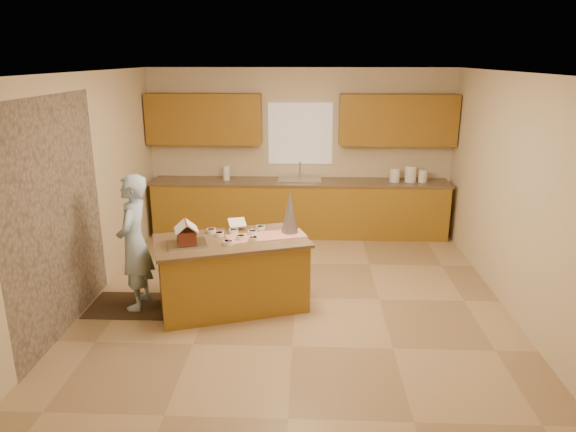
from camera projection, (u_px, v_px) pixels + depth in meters
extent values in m
plane|color=tan|center=(295.00, 298.00, 6.51)|extent=(5.50, 5.50, 0.00)
plane|color=silver|center=(296.00, 72.00, 5.73)|extent=(5.50, 5.50, 0.00)
plane|color=beige|center=(300.00, 151.00, 8.75)|extent=(5.50, 5.50, 0.00)
plane|color=beige|center=(285.00, 295.00, 3.49)|extent=(5.50, 5.50, 0.00)
plane|color=beige|center=(85.00, 190.00, 6.22)|extent=(5.50, 5.50, 0.00)
plane|color=beige|center=(514.00, 195.00, 6.02)|extent=(5.50, 5.50, 0.00)
plane|color=gray|center=(56.00, 218.00, 5.48)|extent=(0.00, 2.50, 2.50)
cube|color=white|center=(300.00, 134.00, 8.63)|extent=(1.05, 0.03, 1.00)
cube|color=olive|center=(300.00, 209.00, 8.73)|extent=(4.80, 0.60, 0.88)
cube|color=brown|center=(300.00, 182.00, 8.59)|extent=(4.85, 0.63, 0.04)
cube|color=#94651F|center=(204.00, 119.00, 8.48)|extent=(1.85, 0.35, 0.80)
cube|color=#94651F|center=(398.00, 120.00, 8.36)|extent=(1.85, 0.35, 0.80)
cube|color=silver|center=(300.00, 183.00, 8.59)|extent=(0.70, 0.45, 0.12)
cylinder|color=silver|center=(300.00, 170.00, 8.72)|extent=(0.03, 0.03, 0.28)
cube|color=olive|center=(232.00, 275.00, 6.18)|extent=(1.83, 1.31, 0.81)
cube|color=brown|center=(231.00, 241.00, 6.06)|extent=(1.93, 1.40, 0.04)
cube|color=red|center=(266.00, 236.00, 6.16)|extent=(0.98, 0.61, 0.01)
cube|color=silver|center=(187.00, 244.00, 5.88)|extent=(0.50, 0.43, 0.02)
cube|color=white|center=(237.00, 223.00, 6.39)|extent=(0.24, 0.21, 0.09)
cone|color=#AAA9B5|center=(290.00, 212.00, 6.21)|extent=(0.26, 0.26, 0.51)
cube|color=black|center=(136.00, 305.00, 6.30)|extent=(1.08, 0.71, 0.01)
imported|color=#A2C6E6|center=(134.00, 242.00, 6.07)|extent=(0.40, 0.59, 1.60)
cylinder|color=white|center=(395.00, 175.00, 8.49)|extent=(0.16, 0.16, 0.22)
cylinder|color=white|center=(411.00, 174.00, 8.48)|extent=(0.18, 0.18, 0.26)
cylinder|color=white|center=(423.00, 176.00, 8.48)|extent=(0.14, 0.14, 0.20)
cylinder|color=white|center=(226.00, 173.00, 8.60)|extent=(0.11, 0.11, 0.24)
cube|color=#582917|center=(187.00, 237.00, 5.85)|extent=(0.26, 0.27, 0.15)
cube|color=white|center=(181.00, 226.00, 5.80)|extent=(0.21, 0.29, 0.12)
cube|color=white|center=(191.00, 226.00, 5.83)|extent=(0.21, 0.29, 0.12)
cylinder|color=red|center=(186.00, 222.00, 5.80)|extent=(0.10, 0.25, 0.02)
cylinder|color=#56A526|center=(233.00, 231.00, 6.26)|extent=(0.11, 0.11, 0.05)
cylinder|color=#FF78D7|center=(228.00, 243.00, 5.87)|extent=(0.11, 0.11, 0.05)
cylinder|color=gold|center=(253.00, 239.00, 5.99)|extent=(0.11, 0.11, 0.05)
cylinder|color=#8C2E54|center=(211.00, 231.00, 6.27)|extent=(0.11, 0.11, 0.05)
cylinder|color=#DA266A|center=(219.00, 234.00, 6.15)|extent=(0.11, 0.11, 0.05)
cylinder|color=silver|center=(253.00, 232.00, 6.21)|extent=(0.11, 0.11, 0.05)
cylinder|color=teal|center=(261.00, 228.00, 6.37)|extent=(0.11, 0.11, 0.05)
cylinder|color=#FFA528|center=(241.00, 237.00, 6.05)|extent=(0.11, 0.11, 0.05)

